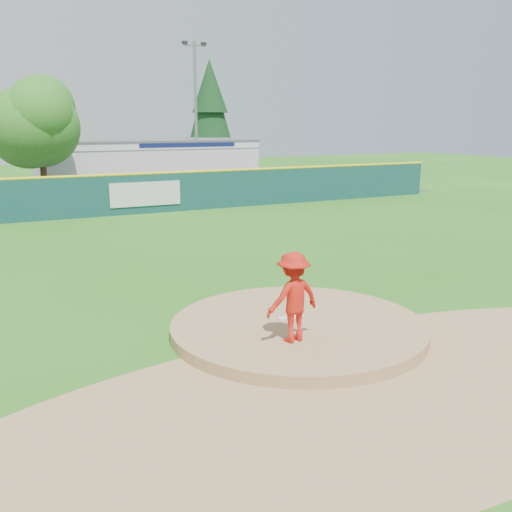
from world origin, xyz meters
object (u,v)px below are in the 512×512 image
van (1,192)px  conifer_tree (210,110)px  light_pole_right (196,108)px  deciduous_tree (39,121)px  pool_building_grp (145,162)px  pitcher (293,297)px

van → conifer_tree: size_ratio=0.54×
conifer_tree → light_pole_right: 8.06m
van → conifer_tree: conifer_tree is taller
van → conifer_tree: (17.34, 11.16, 4.80)m
light_pole_right → deciduous_tree: bearing=-160.0°
deciduous_tree → light_pole_right: bearing=20.0°
pool_building_grp → light_pole_right: size_ratio=1.52×
pitcher → light_pole_right: light_pole_right is taller
light_pole_right → van: bearing=-162.7°
van → pool_building_grp: bearing=-54.7°
conifer_tree → light_pole_right: bearing=-119.7°
deciduous_tree → conifer_tree: conifer_tree is taller
deciduous_tree → van: bearing=-176.0°
pitcher → light_pole_right: 31.70m
pitcher → van: (-3.68, 25.71, -0.41)m
pitcher → conifer_tree: 39.56m
light_pole_right → pitcher: bearing=-107.9°
van → light_pole_right: light_pole_right is taller
van → pool_building_grp: 12.61m
pool_building_grp → deciduous_tree: bearing=-138.8°
conifer_tree → van: bearing=-147.2°
pitcher → deciduous_tree: bearing=-92.8°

